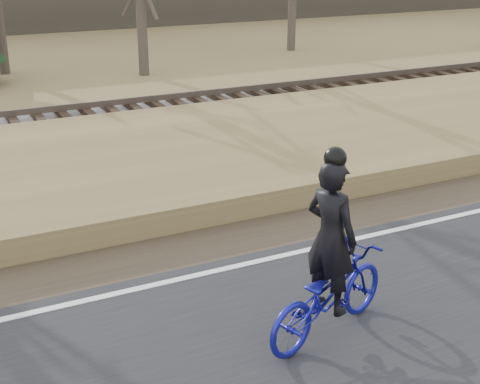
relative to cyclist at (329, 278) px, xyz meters
name	(u,v)px	position (x,y,z in m)	size (l,w,h in m)	color
embankment	(389,138)	(5.74, 6.08, -0.59)	(120.00, 5.00, 0.44)	olive
ballast	(304,104)	(5.74, 9.88, -0.59)	(120.00, 3.00, 0.45)	slate
railroad	(305,93)	(5.74, 9.88, -0.29)	(120.00, 2.40, 0.29)	black
cyclist	(329,278)	(0.00, 0.00, 0.00)	(2.18, 1.34, 2.39)	navy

